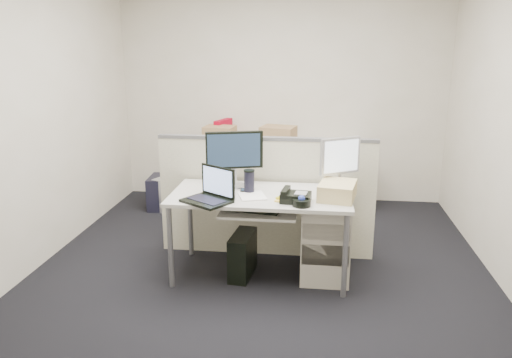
# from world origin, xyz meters

# --- Properties ---
(floor) EXTENTS (4.00, 4.50, 0.01)m
(floor) POSITION_xyz_m (0.00, 0.00, -0.01)
(floor) COLOR black
(floor) RESTS_ON ground
(wall_back) EXTENTS (4.00, 0.02, 2.70)m
(wall_back) POSITION_xyz_m (0.00, 2.25, 1.35)
(wall_back) COLOR beige
(wall_back) RESTS_ON ground
(wall_front) EXTENTS (4.00, 0.02, 2.70)m
(wall_front) POSITION_xyz_m (0.00, -2.25, 1.35)
(wall_front) COLOR beige
(wall_front) RESTS_ON ground
(wall_left) EXTENTS (0.02, 4.50, 2.70)m
(wall_left) POSITION_xyz_m (-2.00, 0.00, 1.35)
(wall_left) COLOR beige
(wall_left) RESTS_ON ground
(desk) EXTENTS (1.50, 0.75, 0.73)m
(desk) POSITION_xyz_m (0.00, 0.00, 0.66)
(desk) COLOR #B6B2AC
(desk) RESTS_ON floor
(keyboard_tray) EXTENTS (0.62, 0.32, 0.02)m
(keyboard_tray) POSITION_xyz_m (0.00, -0.18, 0.62)
(keyboard_tray) COLOR #B6B2AC
(keyboard_tray) RESTS_ON desk
(drawer_pedestal) EXTENTS (0.40, 0.55, 0.65)m
(drawer_pedestal) POSITION_xyz_m (0.55, 0.05, 0.33)
(drawer_pedestal) COLOR #AAA193
(drawer_pedestal) RESTS_ON floor
(cubicle_partition) EXTENTS (2.00, 0.06, 1.10)m
(cubicle_partition) POSITION_xyz_m (0.00, 0.45, 0.55)
(cubicle_partition) COLOR beige
(cubicle_partition) RESTS_ON floor
(back_counter) EXTENTS (2.00, 0.60, 0.72)m
(back_counter) POSITION_xyz_m (0.00, 1.93, 0.36)
(back_counter) COLOR #AAA193
(back_counter) RESTS_ON floor
(monitor_main) EXTENTS (0.53, 0.32, 0.49)m
(monitor_main) POSITION_xyz_m (-0.25, 0.18, 0.98)
(monitor_main) COLOR black
(monitor_main) RESTS_ON desk
(monitor_small) EXTENTS (0.41, 0.35, 0.45)m
(monitor_small) POSITION_xyz_m (0.65, 0.18, 0.96)
(monitor_small) COLOR #B7B7BC
(monitor_small) RESTS_ON desk
(laptop) EXTENTS (0.45, 0.42, 0.27)m
(laptop) POSITION_xyz_m (-0.40, -0.28, 0.86)
(laptop) COLOR black
(laptop) RESTS_ON desk
(trackball) EXTENTS (0.17, 0.17, 0.05)m
(trackball) POSITION_xyz_m (0.35, -0.28, 0.76)
(trackball) COLOR black
(trackball) RESTS_ON desk
(desk_phone) EXTENTS (0.25, 0.21, 0.07)m
(desk_phone) POSITION_xyz_m (0.30, -0.18, 0.77)
(desk_phone) COLOR black
(desk_phone) RESTS_ON desk
(paper_stack) EXTENTS (0.28, 0.31, 0.01)m
(paper_stack) POSITION_xyz_m (-0.06, -0.08, 0.74)
(paper_stack) COLOR white
(paper_stack) RESTS_ON desk
(sticky_pad) EXTENTS (0.10, 0.10, 0.01)m
(sticky_pad) POSITION_xyz_m (0.18, -0.18, 0.74)
(sticky_pad) COLOR yellow
(sticky_pad) RESTS_ON desk
(travel_mug) EXTENTS (0.10, 0.10, 0.19)m
(travel_mug) POSITION_xyz_m (-0.10, 0.02, 0.82)
(travel_mug) COLOR black
(travel_mug) RESTS_ON desk
(banana) EXTENTS (0.19, 0.08, 0.04)m
(banana) POSITION_xyz_m (0.23, -0.15, 0.75)
(banana) COLOR yellow
(banana) RESTS_ON desk
(cellphone) EXTENTS (0.07, 0.12, 0.01)m
(cellphone) POSITION_xyz_m (-0.15, 0.05, 0.74)
(cellphone) COLOR black
(cellphone) RESTS_ON desk
(manila_folders) EXTENTS (0.34, 0.40, 0.13)m
(manila_folders) POSITION_xyz_m (0.63, -0.05, 0.80)
(manila_folders) COLOR #E3C880
(manila_folders) RESTS_ON desk
(keyboard) EXTENTS (0.47, 0.24, 0.02)m
(keyboard) POSITION_xyz_m (-0.05, -0.14, 0.64)
(keyboard) COLOR black
(keyboard) RESTS_ON keyboard_tray
(pc_tower_desk) EXTENTS (0.20, 0.42, 0.38)m
(pc_tower_desk) POSITION_xyz_m (-0.15, -0.05, 0.19)
(pc_tower_desk) COLOR black
(pc_tower_desk) RESTS_ON floor
(pc_tower_spare_dark) EXTENTS (0.20, 0.43, 0.39)m
(pc_tower_spare_dark) POSITION_xyz_m (-1.45, 1.63, 0.19)
(pc_tower_spare_dark) COLOR black
(pc_tower_spare_dark) RESTS_ON floor
(pc_tower_spare_silver) EXTENTS (0.32, 0.45, 0.39)m
(pc_tower_spare_silver) POSITION_xyz_m (-1.30, 1.63, 0.20)
(pc_tower_spare_silver) COLOR #B7B7BC
(pc_tower_spare_silver) RESTS_ON floor
(cardboard_box_left) EXTENTS (0.39, 0.31, 0.27)m
(cardboard_box_left) POSITION_xyz_m (-0.70, 1.81, 0.85)
(cardboard_box_left) COLOR #AB7D50
(cardboard_box_left) RESTS_ON back_counter
(cardboard_box_right) EXTENTS (0.44, 0.38, 0.28)m
(cardboard_box_right) POSITION_xyz_m (0.00, 1.81, 0.86)
(cardboard_box_right) COLOR #AB7D50
(cardboard_box_right) RESTS_ON back_counter
(red_binder) EXTENTS (0.18, 0.34, 0.31)m
(red_binder) POSITION_xyz_m (-0.70, 2.03, 0.88)
(red_binder) COLOR #9F0119
(red_binder) RESTS_ON back_counter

